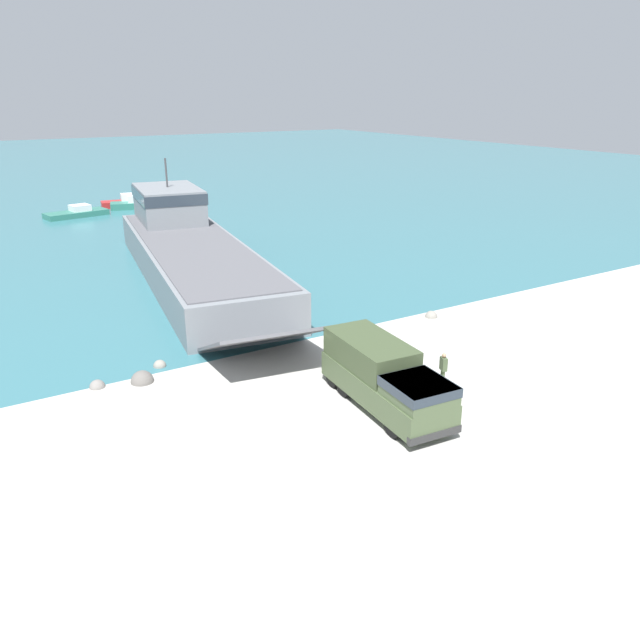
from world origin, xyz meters
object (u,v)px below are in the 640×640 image
at_px(landing_craft, 189,247).
at_px(moored_boat_c, 77,213).
at_px(military_truck, 385,377).
at_px(moored_boat_a, 137,202).
at_px(soldier_on_ramp, 443,367).
at_px(moored_boat_b, 142,204).

xyz_separation_m(landing_craft, moored_boat_c, (-2.64, 28.79, -1.55)).
relative_size(military_truck, moored_boat_a, 0.87).
relative_size(military_truck, moored_boat_c, 1.09).
xyz_separation_m(military_truck, moored_boat_c, (-2.14, 54.18, -1.03)).
bearing_deg(landing_craft, moored_boat_a, 89.67).
bearing_deg(moored_boat_c, soldier_on_ramp, 175.68).
height_order(moored_boat_b, moored_boat_c, moored_boat_b).
bearing_deg(soldier_on_ramp, moored_boat_a, -71.97).
distance_m(landing_craft, moored_boat_c, 28.95).
bearing_deg(moored_boat_a, moored_boat_c, -57.17).
bearing_deg(landing_craft, military_truck, -82.52).
xyz_separation_m(military_truck, moored_boat_b, (5.72, 55.82, -0.92)).
height_order(soldier_on_ramp, moored_boat_c, soldier_on_ramp).
height_order(military_truck, moored_boat_c, military_truck).
relative_size(landing_craft, soldier_on_ramp, 20.68).
bearing_deg(moored_boat_a, military_truck, 3.41).
bearing_deg(moored_boat_b, moored_boat_a, -159.69).
relative_size(military_truck, soldier_on_ramp, 4.61).
bearing_deg(landing_craft, moored_boat_c, 103.84).
distance_m(soldier_on_ramp, moored_boat_b, 55.60).
xyz_separation_m(moored_boat_a, moored_boat_b, (0.16, -1.78, 0.01)).
relative_size(landing_craft, military_truck, 4.49).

